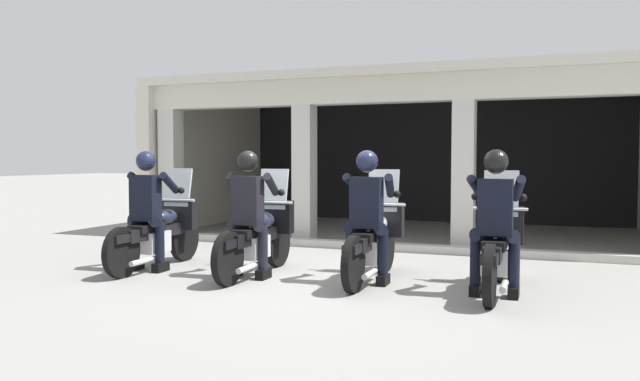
# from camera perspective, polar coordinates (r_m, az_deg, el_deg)

# --- Properties ---
(ground_plane) EXTENTS (80.00, 80.00, 0.00)m
(ground_plane) POSITION_cam_1_polar(r_m,az_deg,el_deg) (10.78, 5.49, -4.98)
(ground_plane) COLOR gray
(station_building) EXTENTS (9.46, 5.08, 3.02)m
(station_building) POSITION_cam_1_polar(r_m,az_deg,el_deg) (13.05, 8.52, 4.93)
(station_building) COLOR black
(station_building) RESTS_ON ground
(kerb_strip) EXTENTS (8.96, 0.24, 0.12)m
(kerb_strip) POSITION_cam_1_polar(r_m,az_deg,el_deg) (10.19, 4.81, -5.09)
(kerb_strip) COLOR #B7B5AD
(kerb_strip) RESTS_ON ground
(motorcycle_far_left) EXTENTS (0.62, 2.04, 1.35)m
(motorcycle_far_left) POSITION_cam_1_polar(r_m,az_deg,el_deg) (8.74, -14.46, -3.61)
(motorcycle_far_left) COLOR black
(motorcycle_far_left) RESTS_ON ground
(police_officer_far_left) EXTENTS (0.63, 0.61, 1.58)m
(police_officer_far_left) POSITION_cam_1_polar(r_m,az_deg,el_deg) (8.48, -15.61, -0.86)
(police_officer_far_left) COLOR black
(police_officer_far_left) RESTS_ON ground
(motorcycle_center_left) EXTENTS (0.62, 2.04, 1.35)m
(motorcycle_center_left) POSITION_cam_1_polar(r_m,az_deg,el_deg) (8.02, -5.62, -4.12)
(motorcycle_center_left) COLOR black
(motorcycle_center_left) RESTS_ON ground
(police_officer_center_left) EXTENTS (0.63, 0.61, 1.58)m
(police_officer_center_left) POSITION_cam_1_polar(r_m,az_deg,el_deg) (7.73, -6.57, -1.13)
(police_officer_center_left) COLOR black
(police_officer_center_left) RESTS_ON ground
(motorcycle_center_right) EXTENTS (0.62, 2.04, 1.35)m
(motorcycle_center_right) POSITION_cam_1_polar(r_m,az_deg,el_deg) (7.65, 4.96, -4.46)
(motorcycle_center_right) COLOR black
(motorcycle_center_right) RESTS_ON ground
(police_officer_center_right) EXTENTS (0.63, 0.61, 1.58)m
(police_officer_center_right) POSITION_cam_1_polar(r_m,az_deg,el_deg) (7.34, 4.37, -1.34)
(police_officer_center_right) COLOR black
(police_officer_center_right) RESTS_ON ground
(motorcycle_far_right) EXTENTS (0.62, 2.04, 1.35)m
(motorcycle_far_right) POSITION_cam_1_polar(r_m,az_deg,el_deg) (7.23, 15.99, -5.00)
(motorcycle_far_right) COLOR black
(motorcycle_far_right) RESTS_ON ground
(police_officer_far_right) EXTENTS (0.63, 0.61, 1.58)m
(police_officer_far_right) POSITION_cam_1_polar(r_m,az_deg,el_deg) (6.90, 15.84, -1.72)
(police_officer_far_right) COLOR black
(police_officer_far_right) RESTS_ON ground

